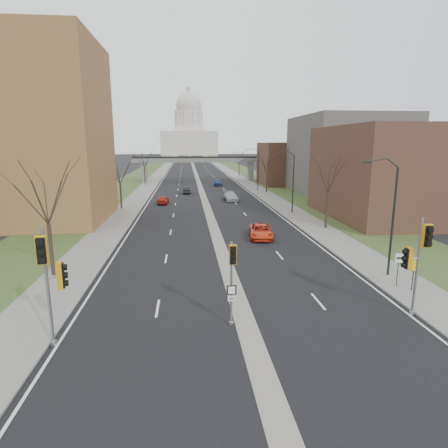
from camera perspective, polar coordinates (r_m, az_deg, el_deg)
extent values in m
plane|color=black|center=(21.83, 3.15, -14.40)|extent=(700.00, 700.00, 0.00)
cube|color=black|center=(169.59, -4.72, 8.81)|extent=(20.00, 600.00, 0.01)
cube|color=gray|center=(169.59, -4.72, 8.81)|extent=(1.20, 600.00, 0.02)
cube|color=gray|center=(170.23, -0.63, 8.88)|extent=(4.00, 600.00, 0.12)
cube|color=gray|center=(169.79, -8.82, 8.73)|extent=(4.00, 600.00, 0.12)
cube|color=#344520|center=(170.87, 1.40, 8.89)|extent=(8.00, 600.00, 0.10)
cube|color=#344520|center=(170.21, -10.86, 8.67)|extent=(8.00, 600.00, 0.10)
cube|color=brown|center=(54.63, 24.24, 7.16)|extent=(16.00, 20.00, 12.00)
cube|color=#5D5955|center=(77.80, 18.12, 9.90)|extent=(18.00, 22.00, 15.00)
cube|color=brown|center=(92.86, 10.09, 9.03)|extent=(14.00, 14.00, 10.00)
cube|color=slate|center=(100.14, -12.07, 7.73)|extent=(1.20, 2.50, 5.00)
cube|color=slate|center=(101.00, 4.08, 8.00)|extent=(1.20, 2.50, 5.00)
cube|color=slate|center=(99.42, -3.99, 9.67)|extent=(34.00, 3.00, 1.00)
cube|color=black|center=(99.39, -3.99, 10.07)|extent=(34.00, 0.15, 0.50)
cube|color=silver|center=(339.30, -5.32, 12.14)|extent=(48.00, 42.00, 20.00)
cube|color=silver|center=(339.52, -5.36, 14.16)|extent=(26.00, 26.00, 5.00)
cylinder|color=silver|center=(339.96, -5.39, 15.68)|extent=(22.00, 22.00, 14.00)
sphere|color=silver|center=(340.83, -5.43, 17.52)|extent=(22.00, 22.00, 22.00)
cylinder|color=silver|center=(342.11, -5.47, 19.44)|extent=(3.60, 3.60, 4.50)
cylinder|color=black|center=(29.88, 24.32, 0.20)|extent=(0.16, 0.16, 8.00)
cube|color=black|center=(28.28, 21.00, 8.77)|extent=(0.45, 0.18, 0.14)
cylinder|color=black|center=(53.70, 10.48, 5.93)|extent=(0.16, 0.16, 8.00)
cube|color=black|center=(52.82, 8.22, 10.64)|extent=(0.45, 0.18, 0.14)
cylinder|color=black|center=(78.91, 5.23, 8.01)|extent=(0.16, 0.16, 8.00)
cube|color=black|center=(78.31, 3.61, 11.19)|extent=(0.45, 0.18, 0.14)
cylinder|color=#382B21|center=(30.01, -24.82, -3.73)|extent=(0.28, 0.28, 4.00)
cylinder|color=#382B21|center=(58.65, -15.43, 4.11)|extent=(0.28, 0.28, 3.75)
cylinder|color=#382B21|center=(92.12, -11.97, 7.21)|extent=(0.28, 0.28, 4.25)
cylinder|color=#382B21|center=(44.96, 15.36, 1.94)|extent=(0.28, 0.28, 4.00)
cylinder|color=#382B21|center=(76.41, 6.51, 6.15)|extent=(0.28, 0.28, 3.50)
cylinder|color=#382B21|center=(115.65, 2.32, 8.42)|extent=(0.28, 0.28, 4.25)
cylinder|color=gray|center=(19.96, -25.26, -8.87)|extent=(0.16, 0.16, 5.97)
cylinder|color=gray|center=(21.11, -24.53, -16.18)|extent=(0.32, 0.32, 0.23)
cube|color=#C1840B|center=(18.81, -26.03, -3.58)|extent=(0.57, 0.55, 1.32)
cube|color=#C1840B|center=(19.70, -23.75, -7.23)|extent=(0.55, 0.57, 1.32)
cylinder|color=gray|center=(20.32, 1.12, -9.20)|extent=(0.13, 0.13, 4.70)
cylinder|color=gray|center=(21.25, 1.09, -14.89)|extent=(0.25, 0.25, 0.18)
cube|color=#C1840B|center=(19.31, 1.35, -4.68)|extent=(0.39, 0.38, 1.04)
cube|color=black|center=(20.42, 1.11, -9.91)|extent=(0.54, 0.06, 0.54)
cube|color=silver|center=(20.61, 1.11, -11.19)|extent=(0.41, 0.05, 0.27)
cylinder|color=gray|center=(23.94, 27.36, -5.92)|extent=(0.16, 0.16, 5.76)
cylinder|color=gray|center=(24.88, 26.73, -12.02)|extent=(0.31, 0.31, 0.22)
cube|color=#C1840B|center=(22.99, 28.53, -1.59)|extent=(0.48, 0.46, 1.27)
cube|color=#C1840B|center=(23.51, 26.32, -4.72)|extent=(0.46, 0.48, 1.27)
cylinder|color=black|center=(28.46, 24.92, -6.66)|extent=(0.05, 0.05, 2.01)
cube|color=silver|center=(28.17, 25.11, -4.72)|extent=(0.50, 0.13, 0.64)
cylinder|color=black|center=(28.22, 26.83, -7.31)|extent=(0.06, 0.06, 1.72)
cube|color=#E1B70C|center=(27.97, 26.99, -5.64)|extent=(0.84, 0.09, 0.84)
imported|color=#AE1E13|center=(62.57, -9.27, 3.66)|extent=(1.88, 4.12, 1.37)
imported|color=black|center=(75.28, -5.68, 5.15)|extent=(1.51, 4.03, 1.32)
imported|color=red|center=(39.56, 5.63, -1.12)|extent=(2.98, 5.37, 1.42)
imported|color=#999BA1|center=(65.13, 1.00, 4.20)|extent=(2.48, 5.31, 1.50)
imported|color=navy|center=(89.29, -0.95, 6.38)|extent=(2.30, 4.77, 1.57)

